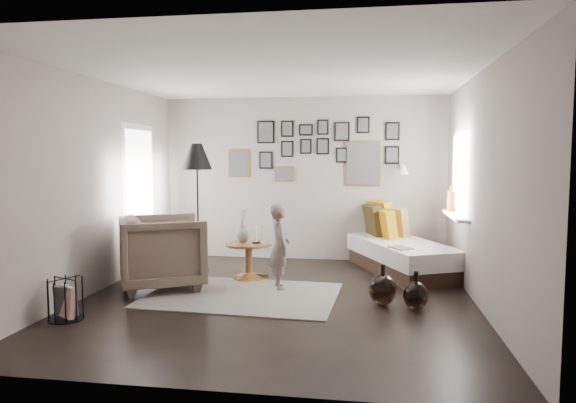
# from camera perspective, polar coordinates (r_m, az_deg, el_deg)

# --- Properties ---
(ground) EXTENTS (4.80, 4.80, 0.00)m
(ground) POSITION_cam_1_polar(r_m,az_deg,el_deg) (6.10, -1.20, -10.76)
(ground) COLOR black
(ground) RESTS_ON ground
(wall_back) EXTENTS (4.50, 0.00, 4.50)m
(wall_back) POSITION_cam_1_polar(r_m,az_deg,el_deg) (8.25, 1.66, 2.53)
(wall_back) COLOR gray
(wall_back) RESTS_ON ground
(wall_front) EXTENTS (4.50, 0.00, 4.50)m
(wall_front) POSITION_cam_1_polar(r_m,az_deg,el_deg) (3.55, -7.93, -0.82)
(wall_front) COLOR gray
(wall_front) RESTS_ON ground
(wall_left) EXTENTS (0.00, 4.80, 4.80)m
(wall_left) POSITION_cam_1_polar(r_m,az_deg,el_deg) (6.65, -20.71, 1.61)
(wall_left) COLOR gray
(wall_left) RESTS_ON ground
(wall_right) EXTENTS (0.00, 4.80, 4.80)m
(wall_right) POSITION_cam_1_polar(r_m,az_deg,el_deg) (5.92, 20.77, 1.23)
(wall_right) COLOR gray
(wall_right) RESTS_ON ground
(ceiling) EXTENTS (4.80, 4.80, 0.00)m
(ceiling) POSITION_cam_1_polar(r_m,az_deg,el_deg) (5.94, -1.25, 14.14)
(ceiling) COLOR white
(ceiling) RESTS_ON wall_back
(door_left) EXTENTS (0.00, 2.14, 2.14)m
(door_left) POSITION_cam_1_polar(r_m,az_deg,el_deg) (7.72, -16.19, 0.30)
(door_left) COLOR white
(door_left) RESTS_ON wall_left
(window_right) EXTENTS (0.15, 1.32, 1.30)m
(window_right) POSITION_cam_1_polar(r_m,az_deg,el_deg) (7.25, 17.90, -0.97)
(window_right) COLOR white
(window_right) RESTS_ON wall_right
(gallery_wall) EXTENTS (2.74, 0.03, 1.08)m
(gallery_wall) POSITION_cam_1_polar(r_m,az_deg,el_deg) (8.19, 3.66, 5.60)
(gallery_wall) COLOR brown
(gallery_wall) RESTS_ON wall_back
(wall_sconce) EXTENTS (0.18, 0.36, 0.16)m
(wall_sconce) POSITION_cam_1_polar(r_m,az_deg,el_deg) (7.93, 12.62, 3.49)
(wall_sconce) COLOR white
(wall_sconce) RESTS_ON wall_back
(rug) EXTENTS (2.31, 1.68, 0.01)m
(rug) POSITION_cam_1_polar(r_m,az_deg,el_deg) (6.26, -5.07, -10.31)
(rug) COLOR beige
(rug) RESTS_ON ground
(pedestal_table) EXTENTS (0.63, 0.63, 0.50)m
(pedestal_table) POSITION_cam_1_polar(r_m,az_deg,el_deg) (7.01, -4.39, -6.75)
(pedestal_table) COLOR brown
(pedestal_table) RESTS_ON ground
(vase) EXTENTS (0.18, 0.18, 0.45)m
(vase) POSITION_cam_1_polar(r_m,az_deg,el_deg) (6.98, -5.01, -3.43)
(vase) COLOR black
(vase) RESTS_ON pedestal_table
(candles) EXTENTS (0.11, 0.11, 0.23)m
(candles) POSITION_cam_1_polar(r_m,az_deg,el_deg) (6.92, -3.52, -3.70)
(candles) COLOR black
(candles) RESTS_ON pedestal_table
(daybed) EXTENTS (1.60, 2.16, 0.98)m
(daybed) POSITION_cam_1_polar(r_m,az_deg,el_deg) (7.60, 12.47, -5.39)
(daybed) COLOR black
(daybed) RESTS_ON ground
(magazine_on_daybed) EXTENTS (0.35, 0.37, 0.02)m
(magazine_on_daybed) POSITION_cam_1_polar(r_m,az_deg,el_deg) (6.94, 12.43, -5.04)
(magazine_on_daybed) COLOR black
(magazine_on_daybed) RESTS_ON daybed
(armchair) EXTENTS (1.36, 1.35, 0.92)m
(armchair) POSITION_cam_1_polar(r_m,az_deg,el_deg) (6.68, -13.75, -5.45)
(armchair) COLOR brown
(armchair) RESTS_ON ground
(armchair_cushion) EXTENTS (0.56, 0.57, 0.19)m
(armchair_cushion) POSITION_cam_1_polar(r_m,az_deg,el_deg) (6.71, -13.35, -5.23)
(armchair_cushion) COLOR white
(armchair_cushion) RESTS_ON armchair
(floor_lamp) EXTENTS (0.43, 0.43, 1.84)m
(floor_lamp) POSITION_cam_1_polar(r_m,az_deg,el_deg) (7.44, -10.08, 4.41)
(floor_lamp) COLOR black
(floor_lamp) RESTS_ON ground
(magazine_basket) EXTENTS (0.44, 0.44, 0.42)m
(magazine_basket) POSITION_cam_1_polar(r_m,az_deg,el_deg) (5.77, -23.46, -9.95)
(magazine_basket) COLOR black
(magazine_basket) RESTS_ON ground
(demijohn_large) EXTENTS (0.31, 0.31, 0.46)m
(demijohn_large) POSITION_cam_1_polar(r_m,az_deg,el_deg) (5.90, 10.46, -9.59)
(demijohn_large) COLOR black
(demijohn_large) RESTS_ON ground
(demijohn_small) EXTENTS (0.27, 0.27, 0.42)m
(demijohn_small) POSITION_cam_1_polar(r_m,az_deg,el_deg) (5.81, 13.99, -10.09)
(demijohn_small) COLOR black
(demijohn_small) RESTS_ON ground
(child) EXTENTS (0.38, 0.46, 1.07)m
(child) POSITION_cam_1_polar(r_m,az_deg,el_deg) (6.43, -0.94, -5.05)
(child) COLOR #695753
(child) RESTS_ON ground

